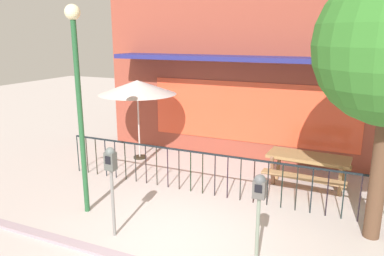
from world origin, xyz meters
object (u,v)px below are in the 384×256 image
at_px(street_lamp, 78,83).
at_px(patio_umbrella, 137,87).
at_px(parking_meter_near, 111,168).
at_px(parking_meter_far, 259,197).
at_px(picnic_table_left, 308,162).

bearing_deg(street_lamp, patio_umbrella, 103.31).
relative_size(parking_meter_near, parking_meter_far, 1.06).
xyz_separation_m(picnic_table_left, parking_meter_far, (-0.30, -3.55, 0.58)).
height_order(parking_meter_near, parking_meter_far, parking_meter_near).
bearing_deg(picnic_table_left, patio_umbrella, 177.04).
bearing_deg(picnic_table_left, parking_meter_near, -128.48).
relative_size(picnic_table_left, parking_meter_near, 1.15).
bearing_deg(street_lamp, picnic_table_left, 37.73).
bearing_deg(street_lamp, parking_meter_far, -8.41).
bearing_deg(parking_meter_far, parking_meter_near, -179.43).
xyz_separation_m(parking_meter_far, street_lamp, (-3.60, 0.53, 1.40)).
distance_m(parking_meter_near, street_lamp, 1.79).
bearing_deg(parking_meter_far, street_lamp, 171.59).
relative_size(picnic_table_left, street_lamp, 0.47).
xyz_separation_m(parking_meter_near, street_lamp, (-1.06, 0.56, 1.34)).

